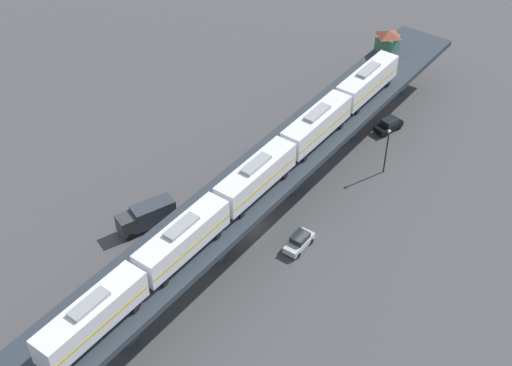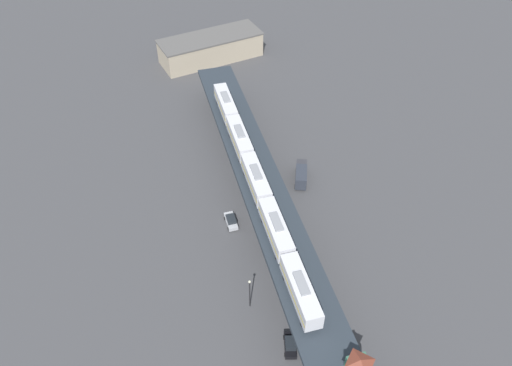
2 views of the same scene
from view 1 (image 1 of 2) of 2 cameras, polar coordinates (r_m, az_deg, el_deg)
The scene contains 8 objects.
ground_plane at distance 87.84m, azimuth -0.40°, elevation -3.49°, with size 400.00×400.00×0.00m, color #424244.
elevated_viaduct at distance 84.05m, azimuth -0.36°, elevation -0.55°, with size 23.34×92.13×6.74m.
subway_train at distance 80.56m, azimuth -0.00°, elevation 0.57°, with size 12.97×62.02×4.45m.
signal_hut at distance 110.09m, azimuth 10.49°, elevation 11.18°, with size 3.70×3.70×3.40m.
street_car_black at distance 104.70m, azimuth 10.58°, elevation 4.59°, with size 3.43×4.75×1.89m.
street_car_silver at distance 84.77m, azimuth 3.49°, elevation -4.69°, with size 2.43×4.61×1.89m.
delivery_truck at distance 87.67m, azimuth -8.72°, elevation -2.60°, with size 5.57×7.35×3.20m.
street_lamp at distance 94.88m, azimuth 10.43°, elevation 2.81°, with size 0.44×0.44×6.94m.
Camera 1 is at (-29.68, 56.42, 60.44)m, focal length 50.00 mm.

